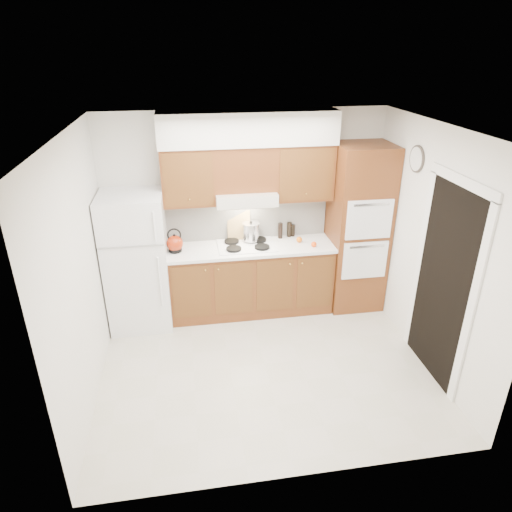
{
  "coord_description": "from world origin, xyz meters",
  "views": [
    {
      "loc": [
        -0.76,
        -4.1,
        3.31
      ],
      "look_at": [
        -0.03,
        0.45,
        1.15
      ],
      "focal_mm": 32.0,
      "sensor_mm": 36.0,
      "label": 1
    }
  ],
  "objects_px": {
    "stock_pot": "(251,232)",
    "oven_cabinet": "(358,229)",
    "fridge": "(137,261)",
    "kettle": "(175,243)"
  },
  "relations": [
    {
      "from": "fridge",
      "to": "stock_pot",
      "type": "distance_m",
      "value": 1.48
    },
    {
      "from": "stock_pot",
      "to": "fridge",
      "type": "bearing_deg",
      "value": -172.35
    },
    {
      "from": "oven_cabinet",
      "to": "kettle",
      "type": "xyz_separation_m",
      "value": [
        -2.37,
        0.01,
        -0.05
      ]
    },
    {
      "from": "fridge",
      "to": "oven_cabinet",
      "type": "height_order",
      "value": "oven_cabinet"
    },
    {
      "from": "kettle",
      "to": "stock_pot",
      "type": "relative_size",
      "value": 0.92
    },
    {
      "from": "fridge",
      "to": "kettle",
      "type": "xyz_separation_m",
      "value": [
        0.48,
        0.04,
        0.19
      ]
    },
    {
      "from": "oven_cabinet",
      "to": "stock_pot",
      "type": "bearing_deg",
      "value": 173.42
    },
    {
      "from": "kettle",
      "to": "stock_pot",
      "type": "distance_m",
      "value": 0.99
    },
    {
      "from": "fridge",
      "to": "oven_cabinet",
      "type": "xyz_separation_m",
      "value": [
        2.85,
        0.03,
        0.24
      ]
    },
    {
      "from": "stock_pot",
      "to": "oven_cabinet",
      "type": "bearing_deg",
      "value": -6.58
    }
  ]
}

